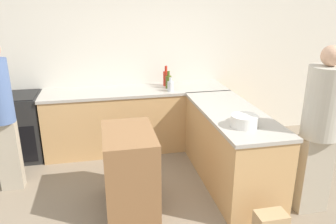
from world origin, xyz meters
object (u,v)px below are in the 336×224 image
object	(u,v)px
mixing_bowl	(244,121)
person_by_range	(1,111)
vinegar_bottle_clear	(170,86)
olive_oil_bottle	(169,81)
island_table	(130,170)
range_oven	(16,127)
person_at_peninsula	(320,127)
hot_sauce_bottle	(166,78)

from	to	relation	value
mixing_bowl	person_by_range	distance (m)	2.71
vinegar_bottle_clear	person_by_range	world-z (taller)	person_by_range
vinegar_bottle_clear	olive_oil_bottle	xyz separation A→B (m)	(0.01, 0.17, 0.02)
island_table	person_by_range	xyz separation A→B (m)	(-1.37, 0.67, 0.55)
range_oven	vinegar_bottle_clear	bearing A→B (deg)	-5.26
range_oven	person_at_peninsula	world-z (taller)	person_at_peninsula
range_oven	olive_oil_bottle	bearing A→B (deg)	-0.80
olive_oil_bottle	island_table	bearing A→B (deg)	-116.53
mixing_bowl	island_table	bearing A→B (deg)	170.72
range_oven	olive_oil_bottle	world-z (taller)	olive_oil_bottle
mixing_bowl	person_by_range	size ratio (longest dim) A/B	0.16
hot_sauce_bottle	person_by_range	xyz separation A→B (m)	(-2.10, -0.96, -0.06)
olive_oil_bottle	hot_sauce_bottle	bearing A→B (deg)	92.72
range_oven	hot_sauce_bottle	xyz separation A→B (m)	(2.20, 0.12, 0.58)
olive_oil_bottle	person_by_range	xyz separation A→B (m)	(-2.11, -0.81, -0.04)
mixing_bowl	person_at_peninsula	world-z (taller)	person_at_peninsula
mixing_bowl	person_at_peninsula	bearing A→B (deg)	-19.55
vinegar_bottle_clear	person_by_range	xyz separation A→B (m)	(-2.10, -0.64, -0.02)
person_by_range	person_at_peninsula	xyz separation A→B (m)	(3.28, -1.12, -0.02)
range_oven	island_table	bearing A→B (deg)	-45.91
island_table	person_by_range	bearing A→B (deg)	153.88
mixing_bowl	person_at_peninsula	size ratio (longest dim) A/B	0.16
olive_oil_bottle	mixing_bowl	bearing A→B (deg)	-74.92
island_table	person_by_range	size ratio (longest dim) A/B	0.50
person_by_range	island_table	bearing A→B (deg)	-26.12
vinegar_bottle_clear	person_at_peninsula	xyz separation A→B (m)	(1.17, -1.76, -0.04)
person_by_range	person_at_peninsula	size ratio (longest dim) A/B	1.00
mixing_bowl	olive_oil_bottle	size ratio (longest dim) A/B	1.09
island_table	hot_sauce_bottle	size ratio (longest dim) A/B	2.89
person_at_peninsula	vinegar_bottle_clear	bearing A→B (deg)	123.66
vinegar_bottle_clear	olive_oil_bottle	world-z (taller)	olive_oil_bottle
olive_oil_bottle	person_at_peninsula	world-z (taller)	person_at_peninsula
range_oven	island_table	distance (m)	2.11
hot_sauce_bottle	person_by_range	world-z (taller)	person_by_range
range_oven	island_table	world-z (taller)	range_oven
mixing_bowl	olive_oil_bottle	bearing A→B (deg)	105.08
island_table	vinegar_bottle_clear	distance (m)	1.61
mixing_bowl	olive_oil_bottle	world-z (taller)	olive_oil_bottle
mixing_bowl	person_at_peninsula	distance (m)	0.76
olive_oil_bottle	person_at_peninsula	xyz separation A→B (m)	(1.16, -1.93, -0.07)
mixing_bowl	hot_sauce_bottle	size ratio (longest dim) A/B	0.92
person_by_range	person_at_peninsula	bearing A→B (deg)	-18.87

